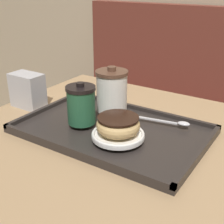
# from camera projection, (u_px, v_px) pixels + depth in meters

# --- Properties ---
(booth_bench) EXTENTS (1.29, 0.44, 1.00)m
(booth_bench) POSITION_uv_depth(u_px,v_px,m) (175.00, 134.00, 1.77)
(booth_bench) COLOR brown
(booth_bench) RESTS_ON ground_plane
(cafe_table) EXTENTS (0.89, 0.85, 0.73)m
(cafe_table) POSITION_uv_depth(u_px,v_px,m) (114.00, 190.00, 0.94)
(cafe_table) COLOR tan
(cafe_table) RESTS_ON ground_plane
(serving_tray) EXTENTS (0.52, 0.33, 0.02)m
(serving_tray) POSITION_uv_depth(u_px,v_px,m) (112.00, 130.00, 0.89)
(serving_tray) COLOR #282321
(serving_tray) RESTS_ON cafe_table
(coffee_cup_front) EXTENTS (0.08, 0.08, 0.12)m
(coffee_cup_front) POSITION_uv_depth(u_px,v_px,m) (81.00, 104.00, 0.87)
(coffee_cup_front) COLOR #235638
(coffee_cup_front) RESTS_ON serving_tray
(coffee_cup_rear) EXTENTS (0.10, 0.10, 0.14)m
(coffee_cup_rear) POSITION_uv_depth(u_px,v_px,m) (112.00, 90.00, 0.95)
(coffee_cup_rear) COLOR white
(coffee_cup_rear) RESTS_ON serving_tray
(plate_with_chocolate_donut) EXTENTS (0.14, 0.14, 0.01)m
(plate_with_chocolate_donut) POSITION_uv_depth(u_px,v_px,m) (118.00, 135.00, 0.81)
(plate_with_chocolate_donut) COLOR white
(plate_with_chocolate_donut) RESTS_ON serving_tray
(donut_chocolate_glazed) EXTENTS (0.11, 0.11, 0.04)m
(donut_chocolate_glazed) POSITION_uv_depth(u_px,v_px,m) (118.00, 125.00, 0.80)
(donut_chocolate_glazed) COLOR #DBB270
(donut_chocolate_glazed) RESTS_ON plate_with_chocolate_donut
(spoon) EXTENTS (0.15, 0.04, 0.01)m
(spoon) POSITION_uv_depth(u_px,v_px,m) (176.00, 123.00, 0.88)
(spoon) COLOR silver
(spoon) RESTS_ON serving_tray
(napkin_dispenser) EXTENTS (0.11, 0.07, 0.11)m
(napkin_dispenser) POSITION_uv_depth(u_px,v_px,m) (27.00, 90.00, 1.05)
(napkin_dispenser) COLOR #B7B7BC
(napkin_dispenser) RESTS_ON cafe_table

